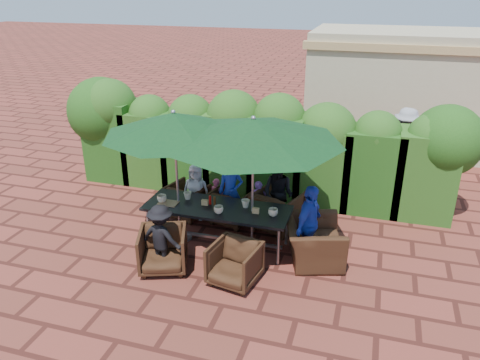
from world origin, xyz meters
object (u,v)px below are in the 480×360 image
(chair_far_left, at_px, (187,199))
(chair_end_right, at_px, (314,235))
(umbrella_left, at_px, (174,124))
(chair_far_mid, at_px, (232,205))
(chair_near_left, at_px, (163,248))
(chair_near_right, at_px, (235,262))
(dining_table, at_px, (217,211))
(umbrella_right, at_px, (253,130))
(chair_far_right, at_px, (278,208))

(chair_far_left, xyz_separation_m, chair_end_right, (2.70, -0.91, 0.10))
(umbrella_left, distance_m, chair_end_right, 3.04)
(chair_far_mid, relative_size, chair_end_right, 0.70)
(chair_near_left, xyz_separation_m, chair_near_right, (1.25, -0.02, -0.02))
(chair_far_left, bearing_deg, chair_near_left, 116.15)
(chair_far_mid, bearing_deg, chair_near_left, 86.31)
(chair_end_right, bearing_deg, chair_near_right, 115.65)
(chair_far_mid, bearing_deg, chair_far_left, 13.38)
(dining_table, relative_size, chair_far_mid, 3.44)
(dining_table, xyz_separation_m, umbrella_right, (0.64, 0.03, 1.54))
(chair_far_right, height_order, chair_end_right, chair_end_right)
(umbrella_left, distance_m, umbrella_right, 1.39)
(chair_far_mid, xyz_separation_m, chair_end_right, (1.76, -0.90, 0.09))
(chair_far_right, height_order, chair_near_right, chair_far_right)
(umbrella_right, xyz_separation_m, chair_far_left, (-1.59, 0.85, -1.84))
(umbrella_left, distance_m, chair_near_right, 2.53)
(umbrella_left, relative_size, chair_far_left, 3.29)
(chair_far_mid, height_order, chair_near_right, chair_far_mid)
(chair_far_left, distance_m, chair_near_right, 2.50)
(chair_near_left, xyz_separation_m, chair_end_right, (2.35, 0.99, 0.08))
(umbrella_left, relative_size, chair_end_right, 2.28)
(chair_near_right, bearing_deg, chair_near_left, -170.64)
(dining_table, height_order, chair_near_left, chair_near_left)
(umbrella_left, height_order, chair_near_left, umbrella_left)
(umbrella_left, bearing_deg, chair_far_right, 28.08)
(dining_table, bearing_deg, umbrella_left, 179.99)
(chair_far_left, bearing_deg, umbrella_left, 118.91)
(umbrella_right, bearing_deg, dining_table, -177.21)
(chair_near_left, height_order, chair_near_right, chair_near_left)
(chair_near_left, bearing_deg, chair_far_left, 80.45)
(umbrella_right, xyz_separation_m, chair_far_right, (0.27, 0.85, -1.79))
(umbrella_right, height_order, chair_near_right, umbrella_right)
(chair_far_right, relative_size, chair_near_left, 1.08)
(umbrella_left, bearing_deg, chair_far_mid, 50.06)
(umbrella_right, height_order, chair_near_left, umbrella_right)
(chair_far_mid, bearing_deg, chair_far_right, -165.83)
(umbrella_right, distance_m, chair_far_right, 2.00)
(chair_far_mid, relative_size, chair_near_left, 0.97)
(chair_end_right, bearing_deg, chair_near_left, 95.93)
(chair_far_mid, xyz_separation_m, chair_near_left, (-0.59, -1.89, 0.01))
(chair_far_right, distance_m, chair_near_left, 2.43)
(chair_near_left, bearing_deg, chair_end_right, 2.68)
(umbrella_right, relative_size, chair_near_left, 3.85)
(chair_far_left, xyz_separation_m, chair_near_right, (1.60, -1.92, -0.00))
(chair_near_right, height_order, chair_end_right, chair_end_right)
(umbrella_left, bearing_deg, chair_near_right, -36.60)
(umbrella_right, xyz_separation_m, chair_far_mid, (-0.65, 0.85, -1.84))
(umbrella_right, relative_size, chair_end_right, 2.79)
(chair_far_right, bearing_deg, umbrella_right, 91.01)
(umbrella_right, distance_m, chair_near_left, 2.44)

